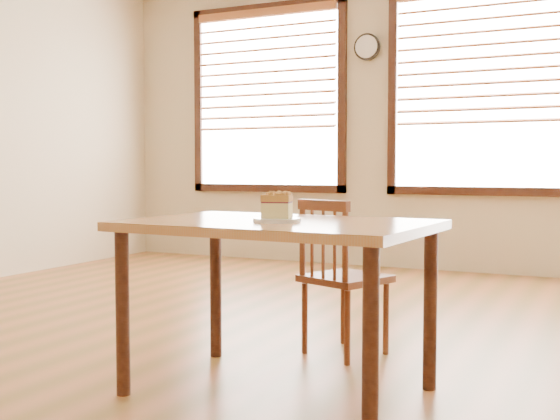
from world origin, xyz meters
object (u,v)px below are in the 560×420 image
Objects in this scene: cafe_table_main at (278,242)px; plate at (277,220)px; wall_clock at (367,47)px; cake_slice at (277,205)px; cafe_chair_main at (341,276)px.

cafe_table_main is 6.54× the size of plate.
wall_clock reaches higher than plate.
cake_slice is (0.96, -3.94, -1.33)m from wall_clock.
plate is (-0.00, -0.75, 0.34)m from cafe_chair_main.
cake_slice reaches higher than cafe_chair_main.
plate is at bearing 111.47° from cafe_chair_main.
cafe_table_main is 0.73m from cafe_chair_main.
cake_slice is (-0.00, -0.75, 0.40)m from cafe_chair_main.
wall_clock is 4.26m from cafe_table_main.
cake_slice is at bearing 111.38° from cafe_chair_main.
wall_clock reaches higher than cake_slice.
cake_slice reaches higher than plate.
cafe_chair_main is 4.09× the size of plate.
wall_clock reaches higher than cafe_table_main.
wall_clock is at bearing 103.65° from plate.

